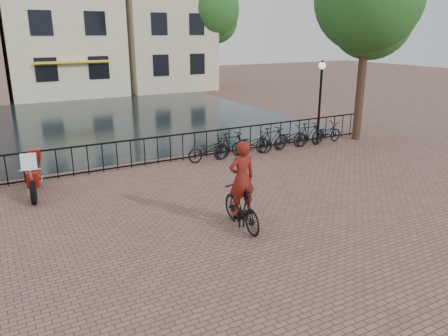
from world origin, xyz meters
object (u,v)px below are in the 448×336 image
dog (239,215)px  motorcycle (33,170)px  lamp_post (321,88)px  cyclist (242,190)px

dog → motorcycle: size_ratio=0.36×
dog → lamp_post: bearing=43.4°
motorcycle → lamp_post: bearing=14.1°
cyclist → dog: 0.74m
lamp_post → dog: (-7.32, -5.59, -2.12)m
cyclist → motorcycle: cyclist is taller
dog → motorcycle: (-4.19, 4.76, 0.51)m
dog → motorcycle: bearing=137.4°
lamp_post → motorcycle: size_ratio=1.56×
lamp_post → dog: size_ratio=4.37×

